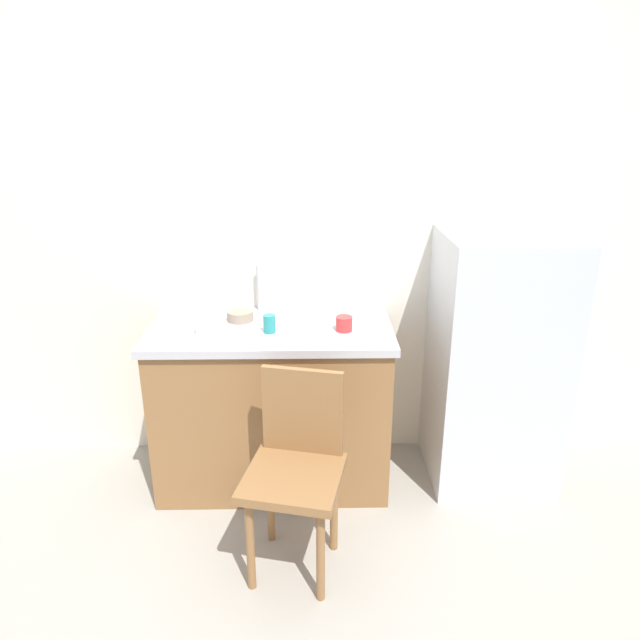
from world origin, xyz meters
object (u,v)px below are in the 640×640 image
cup_red (344,324)px  terracotta_bowl (240,316)px  refrigerator (495,362)px  cup_teal (269,324)px  chair (296,464)px  cup_white (202,326)px

cup_red → terracotta_bowl: bearing=163.5°
refrigerator → cup_teal: size_ratio=15.07×
chair → cup_white: bearing=143.8°
terracotta_bowl → cup_red: (0.53, -0.16, 0.01)m
cup_teal → refrigerator: bearing=4.7°
cup_white → cup_red: cup_white is taller
cup_red → cup_teal: bearing=-177.6°
cup_white → cup_teal: 0.33m
terracotta_bowl → cup_red: 0.56m
refrigerator → chair: bearing=-148.0°
cup_red → chair: bearing=-112.1°
terracotta_bowl → cup_teal: cup_teal is taller
refrigerator → chair: refrigerator is taller
refrigerator → terracotta_bowl: (-1.34, 0.08, 0.24)m
chair → cup_red: (0.23, 0.57, 0.43)m
refrigerator → cup_red: size_ratio=16.32×
terracotta_bowl → cup_teal: size_ratio=1.52×
terracotta_bowl → cup_white: cup_white is taller
refrigerator → cup_teal: (-1.18, -0.10, 0.26)m
refrigerator → cup_teal: 1.21m
chair → cup_red: cup_red is taller
refrigerator → chair: (-1.04, -0.65, -0.18)m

